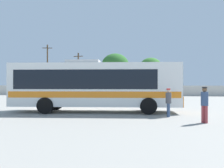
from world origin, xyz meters
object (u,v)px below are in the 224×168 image
object	(u,v)px
coach_bus_white_orange	(94,84)
parked_car_leftmost_grey	(68,91)
utility_pole_near	(47,68)
parked_car_second_silver	(103,91)
roadside_tree_midright	(151,67)
passenger_waiting_on_apron	(205,102)
roadside_tree_midleft	(115,65)
utility_pole_far	(78,73)
roadside_tree_left	(78,70)
attendant_by_bus_door	(168,101)

from	to	relation	value
coach_bus_white_orange	parked_car_leftmost_grey	bearing A→B (deg)	112.70
coach_bus_white_orange	utility_pole_near	bearing A→B (deg)	118.46
parked_car_second_silver	roadside_tree_midright	bearing A→B (deg)	51.38
coach_bus_white_orange	utility_pole_near	distance (m)	30.17
passenger_waiting_on_apron	roadside_tree_midright	size ratio (longest dim) A/B	0.26
coach_bus_white_orange	utility_pole_near	xyz separation A→B (m)	(-14.32, 26.41, 2.81)
passenger_waiting_on_apron	roadside_tree_midleft	size ratio (longest dim) A/B	0.24
coach_bus_white_orange	roadside_tree_midright	distance (m)	29.95
parked_car_leftmost_grey	utility_pole_far	distance (m)	6.41
coach_bus_white_orange	parked_car_leftmost_grey	xyz separation A→B (m)	(-8.64, 20.65, -1.10)
passenger_waiting_on_apron	utility_pole_far	size ratio (longest dim) A/B	0.24
roadside_tree_left	roadside_tree_midleft	size ratio (longest dim) A/B	0.85
parked_car_second_silver	utility_pole_near	distance (m)	13.32
parked_car_leftmost_grey	roadside_tree_midleft	world-z (taller)	roadside_tree_midleft
utility_pole_near	roadside_tree_midleft	world-z (taller)	utility_pole_near
attendant_by_bus_door	roadside_tree_midright	size ratio (longest dim) A/B	0.24
attendant_by_bus_door	parked_car_second_silver	world-z (taller)	attendant_by_bus_door
utility_pole_near	passenger_waiting_on_apron	bearing A→B (deg)	-55.73
coach_bus_white_orange	utility_pole_near	size ratio (longest dim) A/B	1.26
attendant_by_bus_door	utility_pole_far	world-z (taller)	utility_pole_far
passenger_waiting_on_apron	roadside_tree_midleft	world-z (taller)	roadside_tree_midleft
parked_car_second_silver	roadside_tree_midleft	distance (m)	9.21
roadside_tree_midleft	coach_bus_white_orange	bearing A→B (deg)	-85.50
utility_pole_near	roadside_tree_midright	size ratio (longest dim) A/B	1.35
utility_pole_far	coach_bus_white_orange	bearing A→B (deg)	-72.00
parked_car_second_silver	roadside_tree_left	bearing A→B (deg)	123.89
coach_bus_white_orange	roadside_tree_left	xyz separation A→B (m)	(-9.82, 30.67, 2.68)
attendant_by_bus_door	parked_car_leftmost_grey	size ratio (longest dim) A/B	0.36
roadside_tree_midleft	roadside_tree_midright	xyz separation A→B (m)	(6.41, 0.97, -0.37)
passenger_waiting_on_apron	roadside_tree_left	size ratio (longest dim) A/B	0.28
parked_car_second_silver	roadside_tree_midright	distance (m)	12.20
parked_car_leftmost_grey	utility_pole_far	size ratio (longest dim) A/B	0.61
coach_bus_white_orange	passenger_waiting_on_apron	size ratio (longest dim) A/B	6.44
roadside_tree_midleft	roadside_tree_midright	distance (m)	6.49
coach_bus_white_orange	utility_pole_far	xyz separation A→B (m)	(-8.54, 26.26, 2.00)
passenger_waiting_on_apron	utility_pole_near	xyz separation A→B (m)	(-20.63, 30.27, 3.67)
parked_car_leftmost_grey	roadside_tree_midleft	distance (m)	11.11
roadside_tree_left	roadside_tree_midright	xyz separation A→B (m)	(13.98, -1.17, 0.38)
coach_bus_white_orange	parked_car_leftmost_grey	world-z (taller)	coach_bus_white_orange
utility_pole_far	roadside_tree_left	distance (m)	4.64
passenger_waiting_on_apron	roadside_tree_midleft	distance (m)	33.77
utility_pole_far	attendant_by_bus_door	bearing A→B (deg)	-64.68
passenger_waiting_on_apron	attendant_by_bus_door	bearing A→B (deg)	127.61
attendant_by_bus_door	parked_car_second_silver	distance (m)	23.70
parked_car_leftmost_grey	attendant_by_bus_door	bearing A→B (deg)	-59.22
attendant_by_bus_door	passenger_waiting_on_apron	size ratio (longest dim) A/B	0.93
roadside_tree_midright	passenger_waiting_on_apron	bearing A→B (deg)	-86.31
coach_bus_white_orange	attendant_by_bus_door	size ratio (longest dim) A/B	6.93
utility_pole_near	roadside_tree_midleft	bearing A→B (deg)	9.95
attendant_by_bus_door	parked_car_leftmost_grey	distance (m)	26.20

